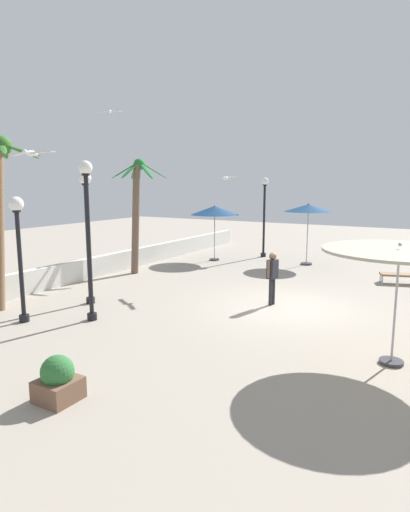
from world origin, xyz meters
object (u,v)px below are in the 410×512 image
object	(u,v)px
lamp_post_0	(19,241)
seagull_0	(110,111)
seagull_2	(226,178)
seagull_1	(31,153)
planter	(58,380)
lamp_post_1	(87,222)
lamp_post_2	(264,207)
patio_umbrella_1	(308,209)
lounge_chair_0	(406,274)
patio_umbrella_0	(215,211)
lamp_post_3	(88,222)
patio_umbrella_2	(399,255)
guest_0	(272,273)
palm_tree_2	(137,203)

from	to	relation	value
lamp_post_0	seagull_0	xyz separation A→B (m)	(7.09, 2.87, 4.63)
seagull_2	seagull_1	bearing A→B (deg)	177.78
seagull_1	planter	world-z (taller)	seagull_1
lamp_post_1	seagull_1	world-z (taller)	seagull_1
lamp_post_0	seagull_2	distance (m)	8.11
planter	lamp_post_2	bearing A→B (deg)	9.62
patio_umbrella_1	lounge_chair_0	world-z (taller)	patio_umbrella_1
patio_umbrella_0	patio_umbrella_1	xyz separation A→B (m)	(1.17, -4.44, 0.17)
lamp_post_2	lamp_post_3	xyz separation A→B (m)	(-12.63, 0.08, 0.14)
lamp_post_2	lamp_post_3	world-z (taller)	lamp_post_3
seagull_2	patio_umbrella_2	bearing A→B (deg)	-128.11
seagull_0	seagull_2	xyz separation A→B (m)	(0.40, -5.44, -2.85)
lamp_post_0	seagull_2	bearing A→B (deg)	-18.96
lamp_post_1	guest_0	bearing A→B (deg)	-61.68
patio_umbrella_1	seagull_2	distance (m)	5.61
lamp_post_0	lamp_post_1	world-z (taller)	lamp_post_1
patio_umbrella_2	lamp_post_1	world-z (taller)	lamp_post_1
palm_tree_2	lounge_chair_0	size ratio (longest dim) A/B	2.52
seagull_2	seagull_0	bearing A→B (deg)	94.17
lamp_post_0	lamp_post_3	distance (m)	1.96
lamp_post_3	palm_tree_2	bearing A→B (deg)	27.46
seagull_0	guest_0	bearing A→B (deg)	-103.00
lamp_post_2	planter	bearing A→B (deg)	-170.38
patio_umbrella_1	lamp_post_0	bearing A→B (deg)	161.02
lamp_post_1	seagull_2	world-z (taller)	lamp_post_1
lamp_post_3	lounge_chair_0	size ratio (longest dim) A/B	2.29
lamp_post_2	seagull_2	world-z (taller)	lamp_post_2
seagull_1	lamp_post_1	bearing A→B (deg)	29.38
patio_umbrella_2	guest_0	xyz separation A→B (m)	(3.07, 3.98, -1.36)
palm_tree_2	patio_umbrella_2	bearing A→B (deg)	-114.59
lamp_post_0	lamp_post_2	world-z (taller)	lamp_post_2
lamp_post_1	patio_umbrella_0	bearing A→B (deg)	2.20
palm_tree_2	lamp_post_1	bearing A→B (deg)	-159.06
seagull_0	planter	bearing A→B (deg)	-143.22
seagull_0	seagull_2	bearing A→B (deg)	-85.83
lounge_chair_0	planter	distance (m)	14.00
seagull_0	patio_umbrella_0	bearing A→B (deg)	-32.40
palm_tree_2	seagull_0	size ratio (longest dim) A/B	5.24
patio_umbrella_0	lamp_post_1	distance (m)	9.10
lamp_post_2	seagull_0	size ratio (longest dim) A/B	4.44
lamp_post_0	seagull_2	size ratio (longest dim) A/B	2.76
lamp_post_2	seagull_0	bearing A→B (deg)	145.74
seagull_0	seagull_2	world-z (taller)	seagull_0
lamp_post_0	patio_umbrella_2	bearing A→B (deg)	-77.49
patio_umbrella_0	lamp_post_0	xyz separation A→B (m)	(-11.44, -0.10, -0.21)
palm_tree_2	lamp_post_0	world-z (taller)	palm_tree_2
seagull_2	patio_umbrella_1	bearing A→B (deg)	-19.01
patio_umbrella_0	seagull_0	size ratio (longest dim) A/B	2.99
lamp_post_1	lamp_post_2	bearing A→B (deg)	-7.02
planter	palm_tree_2	bearing A→B (deg)	31.50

